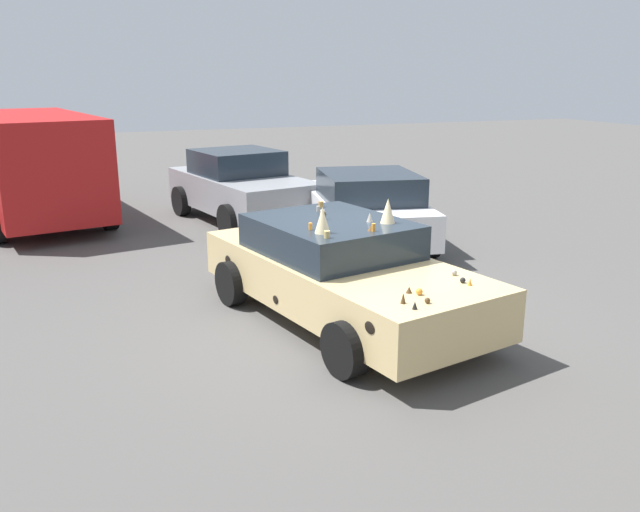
% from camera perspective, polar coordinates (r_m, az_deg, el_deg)
% --- Properties ---
extents(ground_plane, '(60.00, 60.00, 0.00)m').
position_cam_1_polar(ground_plane, '(8.55, 1.88, -5.61)').
color(ground_plane, '#514F4C').
extents(art_car_decorated, '(4.62, 2.68, 1.61)m').
position_cam_1_polar(art_car_decorated, '(8.38, 1.70, -1.26)').
color(art_car_decorated, '#D8BC7F').
rests_on(art_car_decorated, ground).
extents(parked_van_row_back_far, '(5.43, 2.99, 2.28)m').
position_cam_1_polar(parked_van_row_back_far, '(15.20, -23.51, 7.47)').
color(parked_van_row_back_far, '#B21919').
rests_on(parked_van_row_back_far, ground).
extents(parked_sedan_near_left, '(4.25, 2.61, 1.38)m').
position_cam_1_polar(parked_sedan_near_left, '(12.23, 3.91, 4.26)').
color(parked_sedan_near_left, white).
rests_on(parked_sedan_near_left, ground).
extents(parked_sedan_row_back_center, '(4.24, 2.62, 1.51)m').
position_cam_1_polar(parked_sedan_row_back_center, '(14.29, -6.93, 6.05)').
color(parked_sedan_row_back_center, gray).
rests_on(parked_sedan_row_back_center, ground).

